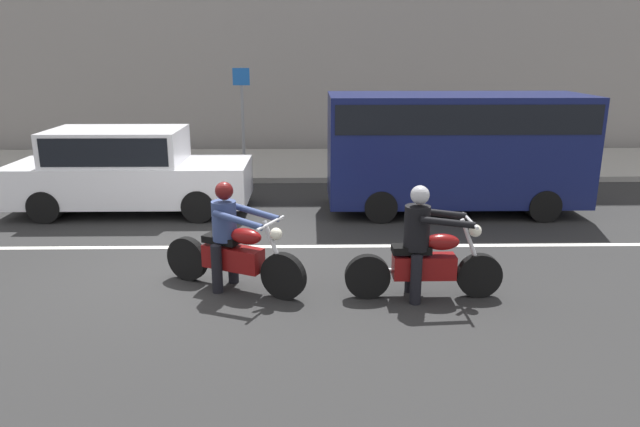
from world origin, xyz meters
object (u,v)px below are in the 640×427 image
object	(u,v)px
motorcycle_with_rider_denim_blue	(232,246)
street_sign_post	(242,108)
parked_van_navy	(455,144)
motorcycle_with_rider_black_leather	(424,253)
parked_sedan_white	(127,170)

from	to	relation	value
motorcycle_with_rider_denim_blue	street_sign_post	distance (m)	8.02
parked_van_navy	motorcycle_with_rider_black_leather	bearing A→B (deg)	-108.13
motorcycle_with_rider_denim_blue	street_sign_post	world-z (taller)	street_sign_post
street_sign_post	motorcycle_with_rider_denim_blue	bearing A→B (deg)	-85.01
parked_sedan_white	street_sign_post	world-z (taller)	street_sign_post
parked_van_navy	street_sign_post	xyz separation A→B (m)	(-4.75, 3.82, 0.36)
motorcycle_with_rider_denim_blue	parked_van_navy	xyz separation A→B (m)	(4.06, 4.09, 0.76)
motorcycle_with_rider_denim_blue	parked_sedan_white	size ratio (longest dim) A/B	0.43
motorcycle_with_rider_black_leather	street_sign_post	distance (m)	8.96
parked_sedan_white	parked_van_navy	bearing A→B (deg)	-0.19
motorcycle_with_rider_black_leather	parked_van_navy	xyz separation A→B (m)	(1.45, 4.44, 0.75)
motorcycle_with_rider_denim_blue	parked_sedan_white	bearing A→B (deg)	123.00
motorcycle_with_rider_denim_blue	parked_van_navy	world-z (taller)	parked_van_navy
motorcycle_with_rider_denim_blue	street_sign_post	xyz separation A→B (m)	(-0.69, 7.91, 1.13)
parked_sedan_white	parked_van_navy	distance (m)	6.75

